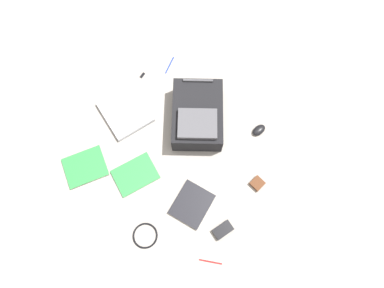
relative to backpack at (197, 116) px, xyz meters
The scene contains 13 objects.
ground_plane 0.21m from the backpack, 69.34° to the right, with size 4.17×4.17×0.00m, color gray.
backpack is the anchor object (origin of this frame).
laptop 0.49m from the backpack, 145.45° to the right, with size 0.38×0.35×0.03m.
book_manual 0.78m from the backpack, 114.57° to the right, with size 0.30×0.32×0.02m.
book_red 0.54m from the backpack, 95.60° to the right, with size 0.27×0.31×0.01m.
book_blue 0.56m from the backpack, 52.43° to the right, with size 0.25×0.27×0.02m.
computer_mouse 0.41m from the backpack, 30.99° to the left, with size 0.06×0.09×0.03m, color black.
cable_coil 0.81m from the backpack, 71.80° to the right, with size 0.15×0.15×0.01m, color black.
power_brick 0.73m from the backpack, 36.85° to the right, with size 0.07×0.12×0.03m, color black.
pen_black 0.89m from the backpack, 44.09° to the right, with size 0.01×0.01×0.14m, color red.
pen_blue 0.47m from the backpack, 155.96° to the left, with size 0.01×0.01×0.14m, color #1933B2.
earbud_pouch 0.57m from the backpack, ahead, with size 0.07×0.07×0.03m, color #59331E.
usb_stick 0.51m from the backpack, behind, with size 0.02×0.04×0.01m, color black.
Camera 1 is at (0.46, -0.48, 2.09)m, focal length 31.79 mm.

